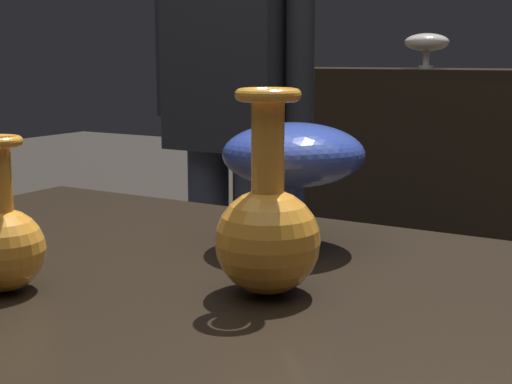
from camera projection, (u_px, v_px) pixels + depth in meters
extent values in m
cube|color=black|center=(245.00, 301.00, 0.80)|extent=(1.20, 0.64, 0.05)
sphere|color=orange|center=(268.00, 242.00, 0.74)|extent=(0.11, 0.11, 0.11)
cylinder|color=orange|center=(268.00, 147.00, 0.73)|extent=(0.03, 0.03, 0.10)
torus|color=orange|center=(268.00, 95.00, 0.72)|extent=(0.07, 0.07, 0.01)
sphere|color=orange|center=(3.00, 250.00, 0.75)|extent=(0.09, 0.09, 0.09)
cylinder|color=#2D429E|center=(293.00, 239.00, 0.94)|extent=(0.07, 0.07, 0.01)
cylinder|color=#2D429E|center=(293.00, 209.00, 0.94)|extent=(0.03, 0.03, 0.06)
ellipsoid|color=#2D429E|center=(293.00, 154.00, 0.92)|extent=(0.18, 0.18, 0.08)
cylinder|color=orange|center=(303.00, 66.00, 3.10)|extent=(0.04, 0.04, 0.01)
ellipsoid|color=orange|center=(303.00, 52.00, 3.09)|extent=(0.08, 0.08, 0.10)
cylinder|color=orange|center=(303.00, 41.00, 3.08)|extent=(0.06, 0.06, 0.01)
cylinder|color=silver|center=(426.00, 67.00, 2.86)|extent=(0.06, 0.06, 0.01)
cylinder|color=silver|center=(426.00, 58.00, 2.86)|extent=(0.03, 0.03, 0.05)
ellipsoid|color=silver|center=(427.00, 42.00, 2.85)|extent=(0.17, 0.17, 0.07)
cylinder|color=#333847|center=(256.00, 300.00, 1.96)|extent=(0.11, 0.11, 0.80)
cylinder|color=#333847|center=(210.00, 291.00, 2.04)|extent=(0.11, 0.11, 0.80)
cube|color=#232328|center=(231.00, 25.00, 1.87)|extent=(0.32, 0.18, 0.63)
cylinder|color=#232328|center=(301.00, 10.00, 1.77)|extent=(0.07, 0.07, 0.54)
cylinder|color=#232328|center=(168.00, 15.00, 1.97)|extent=(0.07, 0.07, 0.54)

